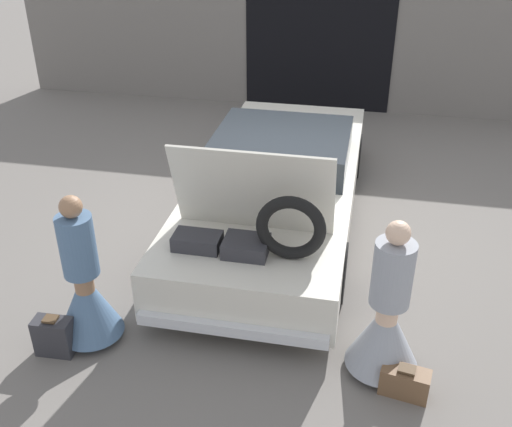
{
  "coord_description": "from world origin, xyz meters",
  "views": [
    {
      "loc": [
        1.11,
        -6.88,
        4.07
      ],
      "look_at": [
        0.0,
        -1.41,
        0.89
      ],
      "focal_mm": 42.0,
      "sensor_mm": 36.0,
      "label": 1
    }
  ],
  "objects_px": {
    "suitcase_beside_left_person": "(54,336)",
    "suitcase_beside_right_person": "(405,382)",
    "car": "(278,184)",
    "person_right": "(386,321)",
    "person_left": "(85,291)"
  },
  "relations": [
    {
      "from": "suitcase_beside_left_person",
      "to": "suitcase_beside_right_person",
      "type": "height_order",
      "value": "suitcase_beside_left_person"
    },
    {
      "from": "car",
      "to": "person_right",
      "type": "relative_size",
      "value": 3.24
    },
    {
      "from": "car",
      "to": "person_right",
      "type": "height_order",
      "value": "car"
    },
    {
      "from": "car",
      "to": "suitcase_beside_left_person",
      "type": "height_order",
      "value": "car"
    },
    {
      "from": "suitcase_beside_left_person",
      "to": "suitcase_beside_right_person",
      "type": "relative_size",
      "value": 0.92
    },
    {
      "from": "person_right",
      "to": "suitcase_beside_left_person",
      "type": "height_order",
      "value": "person_right"
    },
    {
      "from": "suitcase_beside_left_person",
      "to": "suitcase_beside_right_person",
      "type": "bearing_deg",
      "value": 2.16
    },
    {
      "from": "car",
      "to": "person_left",
      "type": "relative_size",
      "value": 3.25
    },
    {
      "from": "car",
      "to": "person_left",
      "type": "distance_m",
      "value": 3.02
    },
    {
      "from": "person_left",
      "to": "suitcase_beside_left_person",
      "type": "height_order",
      "value": "person_left"
    },
    {
      "from": "person_left",
      "to": "car",
      "type": "bearing_deg",
      "value": 141.57
    },
    {
      "from": "car",
      "to": "suitcase_beside_left_person",
      "type": "distance_m",
      "value": 3.4
    },
    {
      "from": "suitcase_beside_right_person",
      "to": "person_right",
      "type": "bearing_deg",
      "value": 127.27
    },
    {
      "from": "person_left",
      "to": "person_right",
      "type": "distance_m",
      "value": 2.85
    },
    {
      "from": "person_left",
      "to": "person_right",
      "type": "bearing_deg",
      "value": 82.25
    }
  ]
}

